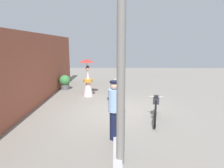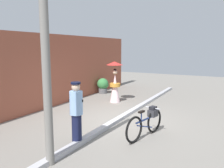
% 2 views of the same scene
% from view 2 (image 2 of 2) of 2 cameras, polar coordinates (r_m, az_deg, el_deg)
% --- Properties ---
extents(ground_plane, '(30.00, 30.00, 0.00)m').
position_cam_2_polar(ground_plane, '(8.23, 1.86, -8.94)').
color(ground_plane, gray).
extents(building_wall, '(14.00, 0.40, 3.11)m').
position_cam_2_polar(building_wall, '(10.02, -16.80, 3.00)').
color(building_wall, brown).
rests_on(building_wall, ground_plane).
extents(sidewalk_curb, '(14.00, 0.20, 0.12)m').
position_cam_2_polar(sidewalk_curb, '(8.21, 1.86, -8.54)').
color(sidewalk_curb, '#B2B2B7').
rests_on(sidewalk_curb, ground_plane).
extents(bicycle_near_officer, '(1.75, 0.55, 0.82)m').
position_cam_2_polar(bicycle_near_officer, '(6.74, 8.50, -9.28)').
color(bicycle_near_officer, black).
rests_on(bicycle_near_officer, ground_plane).
extents(person_officer, '(0.34, 0.38, 1.67)m').
position_cam_2_polar(person_officer, '(6.09, -8.81, -6.77)').
color(person_officer, '#141938').
rests_on(person_officer, ground_plane).
extents(person_with_parasol, '(0.76, 0.76, 1.90)m').
position_cam_2_polar(person_with_parasol, '(10.74, 0.72, 0.43)').
color(person_with_parasol, silver).
rests_on(person_with_parasol, ground_plane).
extents(potted_plant_by_door, '(0.64, 0.62, 0.85)m').
position_cam_2_polar(potted_plant_by_door, '(12.88, -2.21, -0.29)').
color(potted_plant_by_door, '#59595B').
rests_on(potted_plant_by_door, ground_plane).
extents(utility_pole, '(0.18, 0.18, 4.80)m').
position_cam_2_polar(utility_pole, '(4.92, -16.11, 7.10)').
color(utility_pole, slate).
rests_on(utility_pole, ground_plane).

